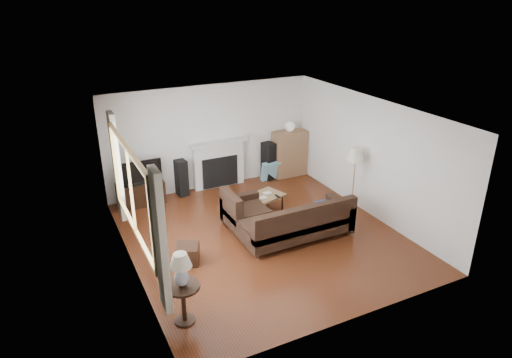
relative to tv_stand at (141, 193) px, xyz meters
name	(u,v)px	position (x,y,z in m)	size (l,w,h in m)	color
room	(263,177)	(1.79, -2.49, 0.99)	(5.10, 5.60, 2.54)	#572713
window	(131,191)	(-0.66, -2.69, 1.29)	(0.12, 2.74, 1.54)	brown
curtain_near	(161,243)	(-0.61, -4.21, 1.14)	(0.10, 0.35, 2.10)	beige
curtain_far	(117,167)	(-0.61, -1.17, 1.14)	(0.10, 0.35, 2.10)	beige
fireplace	(219,164)	(1.94, 0.15, 0.32)	(1.40, 0.26, 1.15)	white
tv_stand	(141,193)	(0.00, 0.00, 0.00)	(1.02, 0.46, 0.51)	black
television	(138,171)	(0.00, 0.00, 0.53)	(0.96, 0.13, 0.55)	black
speaker_left	(182,178)	(0.97, 0.06, 0.17)	(0.24, 0.29, 0.86)	black
speaker_right	(269,161)	(3.25, 0.05, 0.22)	(0.26, 0.32, 0.95)	black
bookshelf	(289,153)	(3.84, 0.03, 0.33)	(0.85, 0.41, 1.17)	#8C6341
globe_lamp	(290,127)	(3.84, 0.03, 1.04)	(0.25, 0.25, 0.25)	white
sectional_sofa	(297,221)	(2.34, -2.85, 0.13)	(2.37, 1.73, 0.77)	black
coffee_table	(261,205)	(2.19, -1.62, -0.06)	(1.02, 0.56, 0.40)	olive
footstool	(187,254)	(0.18, -2.72, -0.09)	(0.40, 0.40, 0.34)	black
floor_lamp	(354,181)	(4.01, -2.38, 0.47)	(0.37, 0.37, 1.45)	#BF7F42
side_table	(184,303)	(-0.36, -4.19, 0.06)	(0.50, 0.50, 0.63)	black
table_lamp	(181,270)	(-0.36, -4.19, 0.63)	(0.32, 0.32, 0.51)	silver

